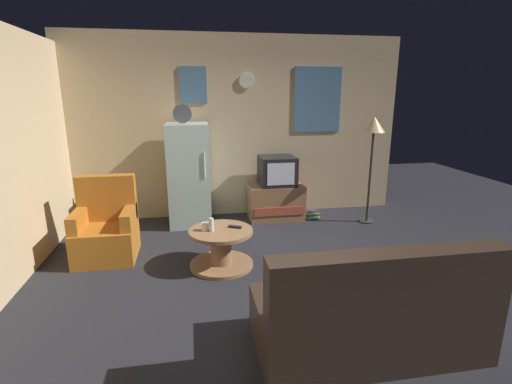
{
  "coord_description": "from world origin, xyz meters",
  "views": [
    {
      "loc": [
        -0.73,
        -3.47,
        1.93
      ],
      "look_at": [
        0.03,
        0.9,
        0.75
      ],
      "focal_mm": 26.44,
      "sensor_mm": 36.0,
      "label": 1
    }
  ],
  "objects_px": {
    "remote_control": "(235,227)",
    "book_stack": "(312,214)",
    "fridge": "(189,175)",
    "standing_lamp": "(373,133)",
    "mug_ceramic_white": "(205,227)",
    "crt_tv": "(277,171)",
    "coffee_table": "(221,248)",
    "armchair": "(106,230)",
    "wine_glass": "(211,225)",
    "tv_stand": "(276,202)",
    "couch": "(371,315)"
  },
  "relations": [
    {
      "from": "tv_stand",
      "to": "standing_lamp",
      "type": "xyz_separation_m",
      "value": [
        1.34,
        -0.41,
        1.09
      ]
    },
    {
      "from": "fridge",
      "to": "armchair",
      "type": "height_order",
      "value": "fridge"
    },
    {
      "from": "crt_tv",
      "to": "standing_lamp",
      "type": "bearing_deg",
      "value": -17.13
    },
    {
      "from": "tv_stand",
      "to": "book_stack",
      "type": "bearing_deg",
      "value": -13.17
    },
    {
      "from": "tv_stand",
      "to": "standing_lamp",
      "type": "height_order",
      "value": "standing_lamp"
    },
    {
      "from": "coffee_table",
      "to": "wine_glass",
      "type": "xyz_separation_m",
      "value": [
        -0.1,
        -0.02,
        0.29
      ]
    },
    {
      "from": "crt_tv",
      "to": "remote_control",
      "type": "height_order",
      "value": "crt_tv"
    },
    {
      "from": "wine_glass",
      "to": "couch",
      "type": "relative_size",
      "value": 0.09
    },
    {
      "from": "crt_tv",
      "to": "standing_lamp",
      "type": "xyz_separation_m",
      "value": [
        1.33,
        -0.41,
        0.6
      ]
    },
    {
      "from": "crt_tv",
      "to": "coffee_table",
      "type": "relative_size",
      "value": 0.75
    },
    {
      "from": "mug_ceramic_white",
      "to": "standing_lamp",
      "type": "bearing_deg",
      "value": 24.44
    },
    {
      "from": "crt_tv",
      "to": "couch",
      "type": "relative_size",
      "value": 0.32
    },
    {
      "from": "standing_lamp",
      "to": "armchair",
      "type": "relative_size",
      "value": 1.66
    },
    {
      "from": "coffee_table",
      "to": "mug_ceramic_white",
      "type": "height_order",
      "value": "mug_ceramic_white"
    },
    {
      "from": "coffee_table",
      "to": "remote_control",
      "type": "relative_size",
      "value": 4.8
    },
    {
      "from": "remote_control",
      "to": "book_stack",
      "type": "xyz_separation_m",
      "value": [
        1.38,
        1.38,
        -0.38
      ]
    },
    {
      "from": "mug_ceramic_white",
      "to": "fridge",
      "type": "bearing_deg",
      "value": 96.28
    },
    {
      "from": "standing_lamp",
      "to": "mug_ceramic_white",
      "type": "xyz_separation_m",
      "value": [
        -2.5,
        -1.13,
        -0.87
      ]
    },
    {
      "from": "fridge",
      "to": "couch",
      "type": "distance_m",
      "value": 3.48
    },
    {
      "from": "standing_lamp",
      "to": "remote_control",
      "type": "height_order",
      "value": "standing_lamp"
    },
    {
      "from": "fridge",
      "to": "tv_stand",
      "type": "xyz_separation_m",
      "value": [
        1.32,
        0.03,
        -0.48
      ]
    },
    {
      "from": "crt_tv",
      "to": "coffee_table",
      "type": "height_order",
      "value": "crt_tv"
    },
    {
      "from": "book_stack",
      "to": "armchair",
      "type": "bearing_deg",
      "value": -162.32
    },
    {
      "from": "standing_lamp",
      "to": "mug_ceramic_white",
      "type": "distance_m",
      "value": 2.88
    },
    {
      "from": "tv_stand",
      "to": "crt_tv",
      "type": "distance_m",
      "value": 0.49
    },
    {
      "from": "crt_tv",
      "to": "wine_glass",
      "type": "relative_size",
      "value": 3.6
    },
    {
      "from": "wine_glass",
      "to": "remote_control",
      "type": "bearing_deg",
      "value": 13.16
    },
    {
      "from": "armchair",
      "to": "couch",
      "type": "distance_m",
      "value": 3.17
    },
    {
      "from": "fridge",
      "to": "book_stack",
      "type": "xyz_separation_m",
      "value": [
        1.88,
        -0.1,
        -0.68
      ]
    },
    {
      "from": "fridge",
      "to": "book_stack",
      "type": "relative_size",
      "value": 8.4
    },
    {
      "from": "coffee_table",
      "to": "book_stack",
      "type": "bearing_deg",
      "value": 42.66
    },
    {
      "from": "armchair",
      "to": "remote_control",
      "type": "bearing_deg",
      "value": -17.43
    },
    {
      "from": "standing_lamp",
      "to": "coffee_table",
      "type": "bearing_deg",
      "value": -153.77
    },
    {
      "from": "standing_lamp",
      "to": "mug_ceramic_white",
      "type": "height_order",
      "value": "standing_lamp"
    },
    {
      "from": "standing_lamp",
      "to": "wine_glass",
      "type": "bearing_deg",
      "value": -154.29
    },
    {
      "from": "coffee_table",
      "to": "remote_control",
      "type": "distance_m",
      "value": 0.29
    },
    {
      "from": "armchair",
      "to": "coffee_table",
      "type": "bearing_deg",
      "value": -20.9
    },
    {
      "from": "fridge",
      "to": "armchair",
      "type": "bearing_deg",
      "value": -134.31
    },
    {
      "from": "remote_control",
      "to": "armchair",
      "type": "distance_m",
      "value": 1.57
    },
    {
      "from": "remote_control",
      "to": "book_stack",
      "type": "height_order",
      "value": "remote_control"
    },
    {
      "from": "tv_stand",
      "to": "couch",
      "type": "relative_size",
      "value": 0.49
    },
    {
      "from": "crt_tv",
      "to": "standing_lamp",
      "type": "relative_size",
      "value": 0.34
    },
    {
      "from": "remote_control",
      "to": "tv_stand",
      "type": "bearing_deg",
      "value": 89.74
    },
    {
      "from": "tv_stand",
      "to": "armchair",
      "type": "height_order",
      "value": "armchair"
    },
    {
      "from": "armchair",
      "to": "couch",
      "type": "xyz_separation_m",
      "value": [
        2.32,
        -2.17,
        -0.03
      ]
    },
    {
      "from": "armchair",
      "to": "book_stack",
      "type": "relative_size",
      "value": 4.55
    },
    {
      "from": "fridge",
      "to": "standing_lamp",
      "type": "bearing_deg",
      "value": -8.06
    },
    {
      "from": "standing_lamp",
      "to": "wine_glass",
      "type": "distance_m",
      "value": 2.83
    },
    {
      "from": "standing_lamp",
      "to": "remote_control",
      "type": "distance_m",
      "value": 2.59
    },
    {
      "from": "fridge",
      "to": "remote_control",
      "type": "bearing_deg",
      "value": -71.29
    }
  ]
}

